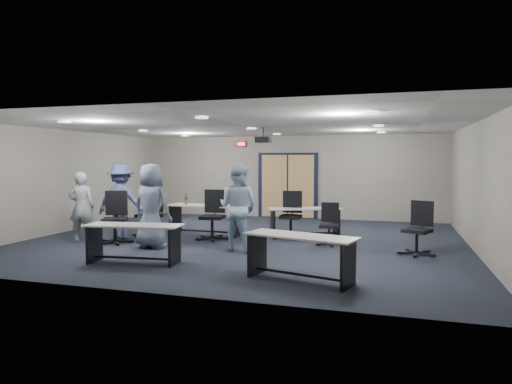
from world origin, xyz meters
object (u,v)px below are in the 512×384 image
(person_plaid, at_px, (151,206))
(chair_loose_left, at_px, (115,218))
(chair_back_a, at_px, (149,214))
(chair_back_b, at_px, (212,215))
(table_back_right, at_px, (305,217))
(person_lightblue, at_px, (238,207))
(table_front_left, at_px, (134,237))
(chair_loose_right, at_px, (417,228))
(table_front_right, at_px, (300,250))
(chair_back_c, at_px, (291,215))
(person_back, at_px, (121,201))
(person_gray, at_px, (81,207))
(table_back_left, at_px, (205,214))
(chair_back_d, at_px, (329,224))

(person_plaid, bearing_deg, chair_loose_left, -4.55)
(chair_back_a, xyz_separation_m, chair_back_b, (1.68, 0.04, 0.02))
(table_back_right, xyz_separation_m, person_lightblue, (-1.04, -2.04, 0.42))
(table_front_left, relative_size, chair_loose_left, 1.54)
(table_front_left, relative_size, chair_loose_right, 1.70)
(table_front_right, bearing_deg, person_plaid, 169.46)
(table_front_right, distance_m, person_plaid, 4.04)
(chair_back_c, xyz_separation_m, person_back, (-3.92, -1.29, 0.34))
(table_front_right, xyz_separation_m, chair_back_c, (-1.01, 3.85, 0.07))
(chair_back_c, bearing_deg, person_gray, -160.23)
(chair_back_c, relative_size, person_gray, 0.70)
(person_gray, bearing_deg, chair_loose_right, 169.02)
(table_front_left, relative_size, person_lightblue, 1.00)
(chair_back_c, relative_size, chair_loose_right, 1.05)
(chair_back_b, bearing_deg, table_back_left, 120.25)
(chair_back_b, relative_size, person_gray, 0.73)
(chair_back_a, bearing_deg, chair_back_b, 20.48)
(table_back_right, bearing_deg, person_lightblue, -139.35)
(table_front_left, distance_m, chair_loose_left, 2.21)
(table_back_right, bearing_deg, chair_back_c, -171.46)
(chair_back_a, height_order, person_lightblue, person_lightblue)
(chair_back_a, height_order, person_plaid, person_plaid)
(person_lightblue, bearing_deg, person_plaid, 18.36)
(table_back_right, bearing_deg, table_back_left, 167.51)
(chair_loose_left, xyz_separation_m, person_plaid, (1.06, -0.20, 0.32))
(table_front_left, height_order, table_back_left, table_back_left)
(chair_back_c, height_order, person_lightblue, person_lightblue)
(chair_back_a, bearing_deg, chair_loose_right, 15.54)
(chair_loose_right, relative_size, person_back, 0.59)
(person_back, bearing_deg, chair_back_b, -174.07)
(table_back_right, relative_size, chair_back_a, 1.65)
(chair_back_c, bearing_deg, chair_loose_right, -26.69)
(chair_loose_left, distance_m, chair_loose_right, 6.57)
(table_front_right, bearing_deg, chair_back_a, 160.98)
(person_plaid, bearing_deg, table_back_right, -135.72)
(table_back_left, relative_size, chair_loose_left, 1.61)
(table_front_left, relative_size, person_back, 1.00)
(table_back_left, xyz_separation_m, chair_loose_right, (5.04, -1.01, 0.01))
(chair_back_a, distance_m, chair_loose_right, 6.30)
(chair_back_b, height_order, person_lightblue, person_lightblue)
(table_back_left, relative_size, chair_loose_right, 1.78)
(chair_back_d, bearing_deg, chair_back_c, 143.23)
(table_back_right, xyz_separation_m, chair_loose_right, (2.55, -1.45, 0.04))
(chair_back_a, bearing_deg, person_lightblue, -0.92)
(table_back_right, bearing_deg, person_gray, -179.08)
(person_plaid, bearing_deg, person_lightblue, -165.82)
(table_front_right, distance_m, person_lightblue, 2.68)
(chair_loose_left, relative_size, person_plaid, 0.65)
(table_front_left, distance_m, person_back, 2.88)
(table_back_left, height_order, chair_loose_right, chair_loose_right)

